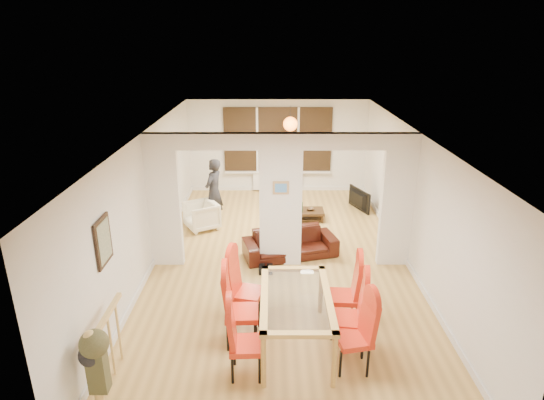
{
  "coord_description": "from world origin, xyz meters",
  "views": [
    {
      "loc": [
        -0.17,
        -8.03,
        4.25
      ],
      "look_at": [
        -0.16,
        0.6,
        1.11
      ],
      "focal_mm": 30.0,
      "sensor_mm": 36.0,
      "label": 1
    }
  ],
  "objects_px": {
    "coffee_table": "(302,215)",
    "bottle": "(301,207)",
    "sofa": "(290,243)",
    "dining_chair_lc": "(247,288)",
    "person": "(214,191)",
    "dining_chair_lb": "(242,308)",
    "dining_chair_rb": "(348,314)",
    "dining_chair_la": "(246,340)",
    "television": "(356,200)",
    "bowl": "(310,209)",
    "dining_chair_ra": "(353,333)",
    "dining_table": "(296,321)",
    "dining_chair_rc": "(344,292)",
    "armchair": "(201,216)"
  },
  "relations": [
    {
      "from": "coffee_table",
      "to": "person",
      "type": "bearing_deg",
      "value": -176.17
    },
    {
      "from": "dining_chair_la",
      "to": "television",
      "type": "distance_m",
      "value": 6.55
    },
    {
      "from": "dining_chair_ra",
      "to": "coffee_table",
      "type": "relative_size",
      "value": 1.03
    },
    {
      "from": "dining_chair_lb",
      "to": "coffee_table",
      "type": "xyz_separation_m",
      "value": [
        1.16,
        4.71,
        -0.46
      ]
    },
    {
      "from": "dining_table",
      "to": "sofa",
      "type": "relative_size",
      "value": 0.94
    },
    {
      "from": "person",
      "to": "coffee_table",
      "type": "height_order",
      "value": "person"
    },
    {
      "from": "dining_chair_rc",
      "to": "bottle",
      "type": "distance_m",
      "value": 4.16
    },
    {
      "from": "dining_chair_la",
      "to": "dining_chair_lb",
      "type": "distance_m",
      "value": 0.68
    },
    {
      "from": "dining_chair_la",
      "to": "coffee_table",
      "type": "height_order",
      "value": "dining_chair_la"
    },
    {
      "from": "bottle",
      "to": "dining_chair_la",
      "type": "bearing_deg",
      "value": -101.21
    },
    {
      "from": "dining_chair_lb",
      "to": "sofa",
      "type": "xyz_separation_m",
      "value": [
        0.8,
        2.78,
        -0.31
      ]
    },
    {
      "from": "dining_table",
      "to": "dining_chair_rb",
      "type": "bearing_deg",
      "value": -5.43
    },
    {
      "from": "sofa",
      "to": "person",
      "type": "relative_size",
      "value": 1.2
    },
    {
      "from": "sofa",
      "to": "bowl",
      "type": "relative_size",
      "value": 9.26
    },
    {
      "from": "dining_table",
      "to": "coffee_table",
      "type": "distance_m",
      "value": 4.81
    },
    {
      "from": "dining_table",
      "to": "armchair",
      "type": "distance_m",
      "value": 4.68
    },
    {
      "from": "dining_chair_lb",
      "to": "coffee_table",
      "type": "relative_size",
      "value": 1.1
    },
    {
      "from": "dining_chair_rc",
      "to": "coffee_table",
      "type": "distance_m",
      "value": 4.29
    },
    {
      "from": "dining_chair_lc",
      "to": "dining_chair_rc",
      "type": "height_order",
      "value": "dining_chair_lc"
    },
    {
      "from": "dining_chair_la",
      "to": "bowl",
      "type": "distance_m",
      "value": 5.54
    },
    {
      "from": "sofa",
      "to": "bottle",
      "type": "height_order",
      "value": "sofa"
    },
    {
      "from": "dining_chair_lc",
      "to": "dining_chair_ra",
      "type": "relative_size",
      "value": 1.05
    },
    {
      "from": "dining_chair_la",
      "to": "person",
      "type": "bearing_deg",
      "value": 98.93
    },
    {
      "from": "dining_chair_ra",
      "to": "dining_chair_rb",
      "type": "height_order",
      "value": "dining_chair_rb"
    },
    {
      "from": "dining_table",
      "to": "dining_chair_lb",
      "type": "relative_size",
      "value": 1.5
    },
    {
      "from": "dining_chair_rb",
      "to": "person",
      "type": "distance_m",
      "value": 5.31
    },
    {
      "from": "sofa",
      "to": "coffee_table",
      "type": "bearing_deg",
      "value": 64.56
    },
    {
      "from": "dining_chair_la",
      "to": "bottle",
      "type": "relative_size",
      "value": 3.98
    },
    {
      "from": "television",
      "to": "coffee_table",
      "type": "relative_size",
      "value": 0.88
    },
    {
      "from": "dining_table",
      "to": "person",
      "type": "distance_m",
      "value": 4.96
    },
    {
      "from": "dining_chair_ra",
      "to": "armchair",
      "type": "bearing_deg",
      "value": 107.61
    },
    {
      "from": "bowl",
      "to": "coffee_table",
      "type": "bearing_deg",
      "value": -178.6
    },
    {
      "from": "sofa",
      "to": "bottle",
      "type": "bearing_deg",
      "value": 64.46
    },
    {
      "from": "dining_chair_lc",
      "to": "dining_chair_rb",
      "type": "height_order",
      "value": "dining_chair_lc"
    },
    {
      "from": "dining_chair_rc",
      "to": "bowl",
      "type": "xyz_separation_m",
      "value": [
        -0.16,
        4.25,
        -0.29
      ]
    },
    {
      "from": "dining_chair_ra",
      "to": "armchair",
      "type": "distance_m",
      "value": 5.44
    },
    {
      "from": "dining_chair_rb",
      "to": "coffee_table",
      "type": "bearing_deg",
      "value": 101.88
    },
    {
      "from": "coffee_table",
      "to": "bottle",
      "type": "relative_size",
      "value": 3.96
    },
    {
      "from": "person",
      "to": "dining_chair_ra",
      "type": "bearing_deg",
      "value": 49.01
    },
    {
      "from": "bottle",
      "to": "bowl",
      "type": "height_order",
      "value": "bottle"
    },
    {
      "from": "dining_table",
      "to": "dining_chair_la",
      "type": "relative_size",
      "value": 1.64
    },
    {
      "from": "dining_chair_la",
      "to": "television",
      "type": "xyz_separation_m",
      "value": [
        2.5,
        6.05,
        -0.27
      ]
    },
    {
      "from": "sofa",
      "to": "bottle",
      "type": "distance_m",
      "value": 1.86
    },
    {
      "from": "dining_chair_lb",
      "to": "dining_chair_rb",
      "type": "height_order",
      "value": "dining_chair_lb"
    },
    {
      "from": "dining_chair_ra",
      "to": "person",
      "type": "bearing_deg",
      "value": 103.31
    },
    {
      "from": "dining_chair_ra",
      "to": "bottle",
      "type": "distance_m",
      "value": 5.17
    },
    {
      "from": "dining_chair_lb",
      "to": "coffee_table",
      "type": "bearing_deg",
      "value": 74.42
    },
    {
      "from": "dining_chair_la",
      "to": "dining_chair_ra",
      "type": "xyz_separation_m",
      "value": [
        1.41,
        0.12,
        0.01
      ]
    },
    {
      "from": "dining_chair_lc",
      "to": "person",
      "type": "bearing_deg",
      "value": 118.43
    },
    {
      "from": "dining_chair_la",
      "to": "dining_chair_lc",
      "type": "relative_size",
      "value": 0.93
    }
  ]
}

